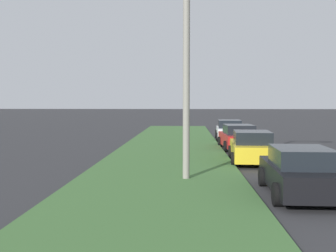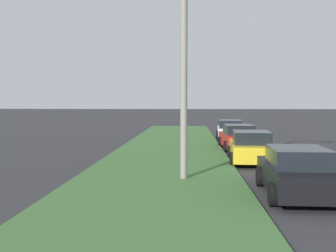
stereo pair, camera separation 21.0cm
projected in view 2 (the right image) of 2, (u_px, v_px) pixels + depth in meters
name	position (u px, v px, depth m)	size (l,w,h in m)	color
grass_median	(160.00, 173.00, 16.07)	(60.00, 6.00, 0.12)	#3D6633
parked_car_black	(297.00, 172.00, 12.39)	(4.36, 2.14, 1.47)	black
parked_car_yellow	(251.00, 147.00, 19.16)	(4.40, 2.21, 1.47)	gold
parked_car_red	(238.00, 137.00, 24.47)	(4.38, 2.17, 1.47)	red
parked_car_white	(230.00, 130.00, 30.53)	(4.38, 2.18, 1.47)	silver
streetlight	(194.00, 56.00, 14.39)	(0.47, 2.88, 7.50)	gray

